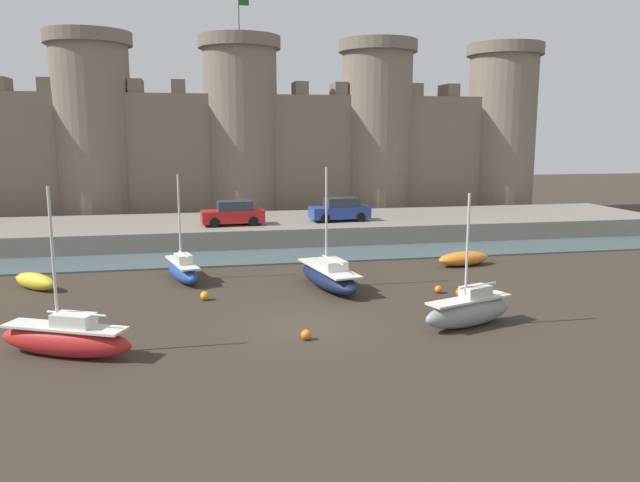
% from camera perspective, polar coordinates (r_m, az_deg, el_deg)
% --- Properties ---
extents(ground_plane, '(160.00, 160.00, 0.00)m').
position_cam_1_polar(ground_plane, '(24.31, -1.50, -7.74)').
color(ground_plane, '#382D23').
extents(water_channel, '(80.00, 4.50, 0.10)m').
position_cam_1_polar(water_channel, '(37.37, -5.05, -1.46)').
color(water_channel, slate).
rests_on(water_channel, ground).
extents(quay_road, '(59.59, 10.00, 1.29)m').
position_cam_1_polar(quay_road, '(44.37, -6.09, 1.10)').
color(quay_road, gray).
rests_on(quay_road, ground).
extents(castle, '(54.40, 6.81, 18.21)m').
position_cam_1_polar(castle, '(53.86, -7.20, 9.32)').
color(castle, '#7A6B5B').
rests_on(castle, ground).
extents(sailboat_midflat_right, '(2.11, 4.55, 5.34)m').
position_cam_1_polar(sailboat_midflat_right, '(32.13, -12.47, -2.55)').
color(sailboat_midflat_right, '#234793').
rests_on(sailboat_midflat_right, ground).
extents(sailboat_midflat_centre, '(4.30, 2.35, 5.15)m').
position_cam_1_polar(sailboat_midflat_centre, '(24.70, 13.48, -6.15)').
color(sailboat_midflat_centre, gray).
rests_on(sailboat_midflat_centre, ground).
extents(sailboat_midflat_left, '(4.86, 3.04, 5.67)m').
position_cam_1_polar(sailboat_midflat_left, '(22.56, -22.21, -8.24)').
color(sailboat_midflat_left, red).
rests_on(sailboat_midflat_left, ground).
extents(rowboat_foreground_centre, '(2.64, 2.58, 0.80)m').
position_cam_1_polar(rowboat_foreground_centre, '(32.60, -24.59, -3.34)').
color(rowboat_foreground_centre, yellow).
rests_on(rowboat_foreground_centre, ground).
extents(rowboat_foreground_left, '(3.38, 1.84, 0.80)m').
position_cam_1_polar(rowboat_foreground_left, '(35.89, 12.99, -1.55)').
color(rowboat_foreground_left, orange).
rests_on(rowboat_foreground_left, ground).
extents(sailboat_foreground_right, '(2.57, 5.79, 5.77)m').
position_cam_1_polar(sailboat_foreground_right, '(29.81, 0.80, -3.22)').
color(sailboat_foreground_right, '#141E3D').
rests_on(sailboat_foreground_right, ground).
extents(mooring_buoy_near_shore, '(0.37, 0.37, 0.37)m').
position_cam_1_polar(mooring_buoy_near_shore, '(29.55, 10.78, -4.36)').
color(mooring_buoy_near_shore, orange).
rests_on(mooring_buoy_near_shore, ground).
extents(mooring_buoy_mid_mud, '(0.37, 0.37, 0.37)m').
position_cam_1_polar(mooring_buoy_mid_mud, '(22.65, -1.28, -8.57)').
color(mooring_buoy_mid_mud, orange).
rests_on(mooring_buoy_mid_mud, ground).
extents(mooring_buoy_near_channel, '(0.40, 0.40, 0.40)m').
position_cam_1_polar(mooring_buoy_near_channel, '(28.29, -10.49, -4.95)').
color(mooring_buoy_near_channel, orange).
rests_on(mooring_buoy_near_channel, ground).
extents(mooring_buoy_off_centre, '(0.45, 0.45, 0.45)m').
position_cam_1_polar(mooring_buoy_off_centre, '(28.98, 12.74, -4.62)').
color(mooring_buoy_off_centre, orange).
rests_on(mooring_buoy_off_centre, ground).
extents(car_quay_west, '(4.21, 2.10, 1.62)m').
position_cam_1_polar(car_quay_west, '(43.51, 1.85, 2.87)').
color(car_quay_west, '#263F99').
rests_on(car_quay_west, quay_road).
extents(car_quay_centre_east, '(4.21, 2.10, 1.62)m').
position_cam_1_polar(car_quay_centre_east, '(41.89, -7.96, 2.51)').
color(car_quay_centre_east, red).
rests_on(car_quay_centre_east, quay_road).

